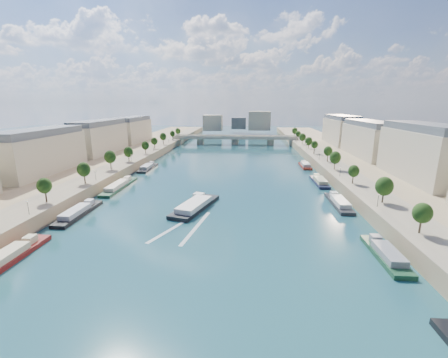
# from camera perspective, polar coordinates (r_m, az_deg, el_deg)

# --- Properties ---
(ground) EXTENTS (700.00, 700.00, 0.00)m
(ground) POSITION_cam_1_polar(r_m,az_deg,el_deg) (152.92, 0.16, 0.34)
(ground) COLOR #0B2432
(ground) RESTS_ON ground
(quay_left) EXTENTS (44.00, 520.00, 5.00)m
(quay_left) POSITION_cam_1_polar(r_m,az_deg,el_deg) (173.18, -24.34, 1.56)
(quay_left) COLOR #9E8460
(quay_left) RESTS_ON ground
(quay_right) EXTENTS (44.00, 520.00, 5.00)m
(quay_right) POSITION_cam_1_polar(r_m,az_deg,el_deg) (163.68, 26.18, 0.68)
(quay_right) COLOR #9E8460
(quay_right) RESTS_ON ground
(pave_left) EXTENTS (14.00, 520.00, 0.10)m
(pave_left) POSITION_cam_1_polar(r_m,az_deg,el_deg) (165.99, -19.88, 2.38)
(pave_left) COLOR gray
(pave_left) RESTS_ON quay_left
(pave_right) EXTENTS (14.00, 520.00, 0.10)m
(pave_right) POSITION_cam_1_polar(r_m,az_deg,el_deg) (158.18, 21.23, 1.70)
(pave_right) COLOR gray
(pave_right) RESTS_ON quay_right
(trees_left) EXTENTS (4.80, 268.80, 8.26)m
(trees_left) POSITION_cam_1_polar(r_m,az_deg,el_deg) (166.02, -19.13, 4.35)
(trees_left) COLOR #382B1E
(trees_left) RESTS_ON ground
(trees_right) EXTENTS (4.80, 268.80, 8.26)m
(trees_right) POSITION_cam_1_polar(r_m,az_deg,el_deg) (166.08, 19.78, 4.30)
(trees_right) COLOR #382B1E
(trees_right) RESTS_ON ground
(lamps_left) EXTENTS (0.36, 200.36, 4.28)m
(lamps_left) POSITION_cam_1_polar(r_m,az_deg,el_deg) (154.70, -19.93, 2.59)
(lamps_left) COLOR black
(lamps_left) RESTS_ON ground
(lamps_right) EXTENTS (0.36, 200.36, 4.28)m
(lamps_right) POSITION_cam_1_polar(r_m,az_deg,el_deg) (161.14, 19.29, 3.08)
(lamps_right) COLOR black
(lamps_right) RESTS_ON ground
(buildings_left) EXTENTS (16.00, 226.00, 23.20)m
(buildings_left) POSITION_cam_1_polar(r_m,az_deg,el_deg) (187.75, -26.55, 6.56)
(buildings_left) COLOR #BBAB8F
(buildings_left) RESTS_ON ground
(buildings_right) EXTENTS (16.00, 226.00, 23.20)m
(buildings_right) POSITION_cam_1_polar(r_m,az_deg,el_deg) (177.40, 29.20, 5.88)
(buildings_right) COLOR #BBAB8F
(buildings_right) RESTS_ON ground
(skyline) EXTENTS (79.00, 42.00, 22.00)m
(skyline) POSITION_cam_1_polar(r_m,az_deg,el_deg) (368.25, 3.28, 10.83)
(skyline) COLOR #BBAB8F
(skyline) RESTS_ON ground
(bridge) EXTENTS (112.00, 12.00, 8.15)m
(bridge) POSITION_cam_1_polar(r_m,az_deg,el_deg) (274.58, 2.13, 7.65)
(bridge) COLOR #C1B79E
(bridge) RESTS_ON ground
(tour_barge) EXTENTS (15.08, 28.00, 3.72)m
(tour_barge) POSITION_cam_1_polar(r_m,az_deg,el_deg) (108.49, -5.52, -5.11)
(tour_barge) COLOR black
(tour_barge) RESTS_ON ground
(wake) EXTENTS (14.92, 25.83, 0.04)m
(wake) POSITION_cam_1_polar(r_m,az_deg,el_deg) (93.64, -7.27, -9.03)
(wake) COLOR silver
(wake) RESTS_ON ground
(moored_barges_left) EXTENTS (5.00, 160.33, 3.60)m
(moored_barges_left) POSITION_cam_1_polar(r_m,az_deg,el_deg) (116.22, -25.08, -5.19)
(moored_barges_left) COLOR #1D293F
(moored_barges_left) RESTS_ON ground
(moored_barges_right) EXTENTS (5.00, 160.88, 3.60)m
(moored_barges_right) POSITION_cam_1_polar(r_m,az_deg,el_deg) (115.44, 21.62, -4.96)
(moored_barges_right) COLOR black
(moored_barges_right) RESTS_ON ground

